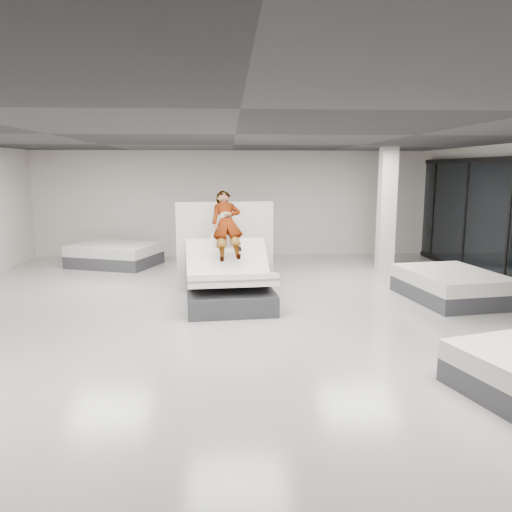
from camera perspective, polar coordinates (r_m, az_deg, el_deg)
The scene contains 8 objects.
room at distance 8.39m, azimuth -2.30°, elevation 2.74°, with size 14.00×14.04×3.20m.
hero_bed at distance 9.83m, azimuth -3.12°, elevation -3.21°, with size 1.83×2.31×1.34m.
person at distance 9.98m, azimuth -3.34°, elevation 2.22°, with size 0.61×0.40×1.67m, color slate.
remote at distance 9.69m, azimuth -1.85°, elevation 0.83°, with size 0.05×0.14×0.03m, color black.
divider_panel at distance 11.01m, azimuth -3.53°, elevation 1.14°, with size 2.14×0.10×1.94m, color white.
flat_bed_right_far at distance 10.95m, azimuth 21.40°, elevation -3.18°, with size 1.92×2.37×0.59m.
flat_bed_left_far at distance 14.35m, azimuth -15.82°, elevation 0.13°, with size 2.61×2.28×0.60m.
column at distance 13.51m, azimuth 14.69°, elevation 5.15°, with size 0.40×0.40×3.20m, color silver.
Camera 1 is at (-0.12, -8.32, 2.65)m, focal length 35.00 mm.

